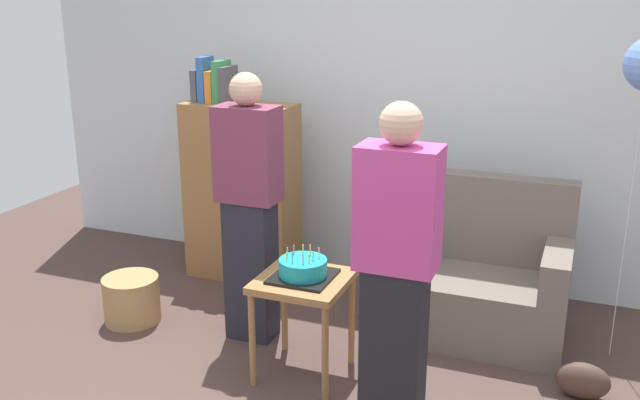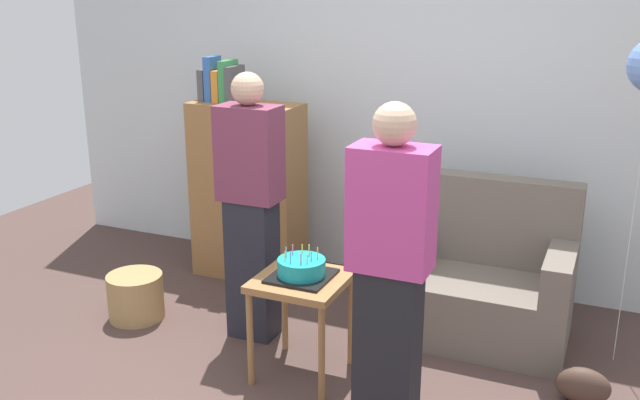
# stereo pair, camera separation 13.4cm
# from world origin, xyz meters

# --- Properties ---
(wall_back) EXTENTS (6.00, 0.10, 2.70)m
(wall_back) POSITION_xyz_m (0.00, 2.05, 1.35)
(wall_back) COLOR silver
(wall_back) RESTS_ON ground_plane
(couch) EXTENTS (1.10, 0.70, 0.96)m
(couch) POSITION_xyz_m (0.62, 1.31, 0.34)
(couch) COLOR #6B6056
(couch) RESTS_ON ground_plane
(bookshelf) EXTENTS (0.80, 0.36, 1.61)m
(bookshelf) POSITION_xyz_m (-1.14, 1.55, 0.68)
(bookshelf) COLOR olive
(bookshelf) RESTS_ON ground_plane
(side_table) EXTENTS (0.48, 0.48, 0.58)m
(side_table) POSITION_xyz_m (-0.17, 0.42, 0.49)
(side_table) COLOR olive
(side_table) RESTS_ON ground_plane
(birthday_cake) EXTENTS (0.32, 0.32, 0.17)m
(birthday_cake) POSITION_xyz_m (-0.17, 0.42, 0.63)
(birthday_cake) COLOR black
(birthday_cake) RESTS_ON side_table
(person_blowing_candles) EXTENTS (0.36, 0.22, 1.63)m
(person_blowing_candles) POSITION_xyz_m (-0.64, 0.72, 0.83)
(person_blowing_candles) COLOR #23232D
(person_blowing_candles) RESTS_ON ground_plane
(person_holding_cake) EXTENTS (0.36, 0.22, 1.63)m
(person_holding_cake) POSITION_xyz_m (0.44, 0.04, 0.83)
(person_holding_cake) COLOR black
(person_holding_cake) RESTS_ON ground_plane
(wicker_basket) EXTENTS (0.36, 0.36, 0.30)m
(wicker_basket) POSITION_xyz_m (-1.46, 0.61, 0.15)
(wicker_basket) COLOR #A88451
(wicker_basket) RESTS_ON ground_plane
(handbag) EXTENTS (0.28, 0.14, 0.20)m
(handbag) POSITION_xyz_m (1.29, 0.73, 0.10)
(handbag) COLOR #473328
(handbag) RESTS_ON ground_plane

